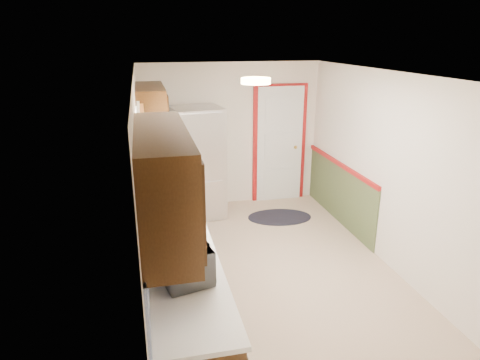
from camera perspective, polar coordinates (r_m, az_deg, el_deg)
room_shell at (r=4.92m, az=4.74°, el=-0.24°), size 3.20×5.20×2.52m
kitchen_run at (r=4.59m, az=-9.26°, el=-7.13°), size 0.63×4.00×2.20m
back_wall_trim at (r=7.32m, az=6.92°, el=3.46°), size 1.12×2.30×2.08m
ceiling_fixture at (r=4.40m, az=2.12°, el=13.08°), size 0.30×0.30×0.06m
microwave at (r=3.48m, az=-7.64°, el=-9.99°), size 0.42×0.60×0.37m
refrigerator at (r=6.80m, az=-5.59°, el=2.28°), size 0.82×0.79×1.77m
rug at (r=6.98m, az=5.29°, el=-4.94°), size 1.10×0.79×0.01m
cooktop at (r=5.54m, az=-9.68°, el=-0.98°), size 0.51×0.61×0.02m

